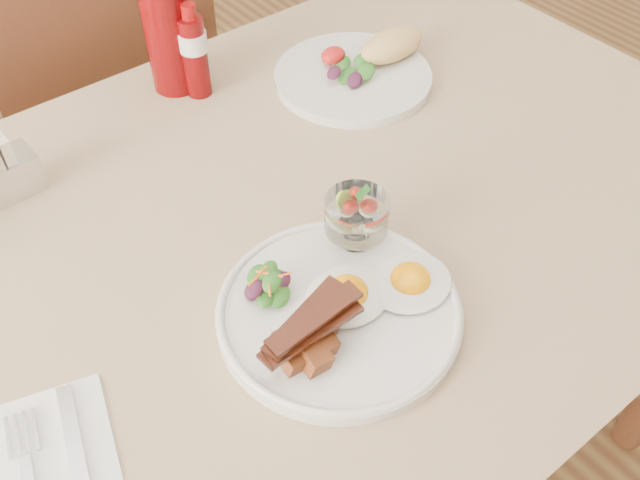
# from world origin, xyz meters

# --- Properties ---
(table) EXTENTS (1.33, 0.88, 0.75)m
(table) POSITION_xyz_m (0.00, 0.00, 0.66)
(table) COLOR #542F1A
(table) RESTS_ON ground
(chair_far) EXTENTS (0.42, 0.42, 0.93)m
(chair_far) POSITION_xyz_m (0.00, 0.66, 0.52)
(chair_far) COLOR #542F1A
(chair_far) RESTS_ON ground
(main_plate) EXTENTS (0.28, 0.28, 0.02)m
(main_plate) POSITION_xyz_m (-0.07, -0.17, 0.76)
(main_plate) COLOR silver
(main_plate) RESTS_ON table
(fried_eggs) EXTENTS (0.19, 0.14, 0.03)m
(fried_eggs) POSITION_xyz_m (-0.02, -0.18, 0.78)
(fried_eggs) COLOR white
(fried_eggs) RESTS_ON main_plate
(bacon_potato_pile) EXTENTS (0.12, 0.07, 0.05)m
(bacon_potato_pile) POSITION_xyz_m (-0.13, -0.19, 0.79)
(bacon_potato_pile) COLOR brown
(bacon_potato_pile) RESTS_ON main_plate
(side_salad) EXTENTS (0.06, 0.06, 0.03)m
(side_salad) POSITION_xyz_m (-0.12, -0.10, 0.78)
(side_salad) COLOR #1B5115
(side_salad) RESTS_ON main_plate
(fruit_cup) EXTENTS (0.08, 0.08, 0.08)m
(fruit_cup) POSITION_xyz_m (0.02, -0.10, 0.81)
(fruit_cup) COLOR white
(fruit_cup) RESTS_ON main_plate
(second_plate) EXTENTS (0.27, 0.25, 0.06)m
(second_plate) POSITION_xyz_m (0.27, 0.19, 0.77)
(second_plate) COLOR silver
(second_plate) RESTS_ON table
(ketchup_bottle) EXTENTS (0.08, 0.08, 0.21)m
(ketchup_bottle) POSITION_xyz_m (0.03, 0.35, 0.85)
(ketchup_bottle) COLOR #5A0506
(ketchup_bottle) RESTS_ON table
(hot_sauce_bottle) EXTENTS (0.05, 0.05, 0.15)m
(hot_sauce_bottle) POSITION_xyz_m (0.04, 0.31, 0.82)
(hot_sauce_bottle) COLOR #5A0506
(hot_sauce_bottle) RESTS_ON table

